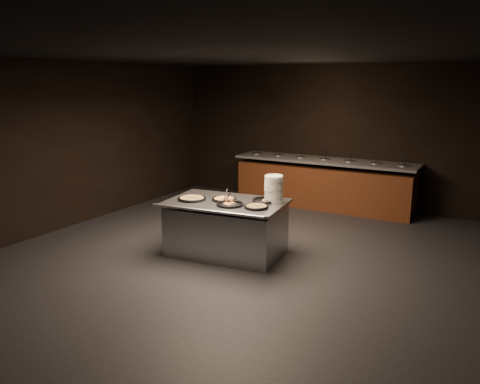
{
  "coord_description": "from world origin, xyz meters",
  "views": [
    {
      "loc": [
        3.14,
        -5.44,
        2.51
      ],
      "look_at": [
        -0.12,
        0.3,
        0.97
      ],
      "focal_mm": 35.0,
      "sensor_mm": 36.0,
      "label": 1
    }
  ],
  "objects_px": {
    "plate_stack": "(274,189)",
    "pan_cheese_whole": "(224,199)",
    "pan_veggie_whole": "(192,198)",
    "serving_counter": "(226,229)"
  },
  "relations": [
    {
      "from": "pan_veggie_whole",
      "to": "plate_stack",
      "type": "bearing_deg",
      "value": 22.31
    },
    {
      "from": "pan_veggie_whole",
      "to": "pan_cheese_whole",
      "type": "xyz_separation_m",
      "value": [
        0.44,
        0.2,
        -0.0
      ]
    },
    {
      "from": "pan_cheese_whole",
      "to": "serving_counter",
      "type": "bearing_deg",
      "value": -27.1
    },
    {
      "from": "serving_counter",
      "to": "plate_stack",
      "type": "xyz_separation_m",
      "value": [
        0.63,
        0.29,
        0.62
      ]
    },
    {
      "from": "pan_cheese_whole",
      "to": "plate_stack",
      "type": "bearing_deg",
      "value": 20.86
    },
    {
      "from": "plate_stack",
      "to": "pan_cheese_whole",
      "type": "xyz_separation_m",
      "value": [
        -0.69,
        -0.26,
        -0.18
      ]
    },
    {
      "from": "pan_veggie_whole",
      "to": "pan_cheese_whole",
      "type": "relative_size",
      "value": 1.17
    },
    {
      "from": "plate_stack",
      "to": "pan_cheese_whole",
      "type": "distance_m",
      "value": 0.76
    },
    {
      "from": "serving_counter",
      "to": "plate_stack",
      "type": "height_order",
      "value": "plate_stack"
    },
    {
      "from": "plate_stack",
      "to": "pan_veggie_whole",
      "type": "relative_size",
      "value": 0.93
    }
  ]
}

